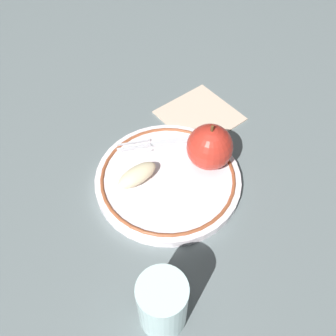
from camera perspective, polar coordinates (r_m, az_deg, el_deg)
ground_plane at (r=0.64m, az=-0.78°, el=-0.94°), size 2.00×2.00×0.00m
plate at (r=0.62m, az=0.00°, el=-1.65°), size 0.24×0.24×0.02m
apple_red_whole at (r=0.61m, az=6.38°, el=3.19°), size 0.08×0.08×0.09m
apple_slice_front at (r=0.60m, az=-4.72°, el=-1.06°), size 0.04×0.08×0.02m
fork at (r=0.66m, az=-0.04°, el=3.96°), size 0.11×0.15×0.00m
drinking_glass at (r=0.48m, az=-0.84°, el=-19.97°), size 0.06×0.06×0.09m
napkin_folded at (r=0.73m, az=4.83°, el=8.06°), size 0.15×0.15×0.01m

